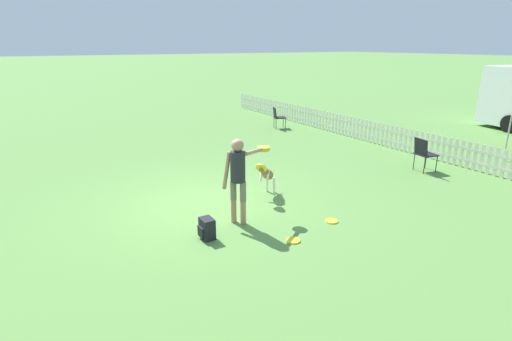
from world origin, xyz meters
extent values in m
plane|color=#5B8C42|center=(0.00, 0.00, 0.00)|extent=(240.00, 240.00, 0.00)
cylinder|color=tan|center=(1.06, 0.10, 0.23)|extent=(0.11, 0.11, 0.47)
cylinder|color=#7A705B|center=(1.06, 0.10, 0.66)|extent=(0.12, 0.12, 0.38)
cylinder|color=tan|center=(1.22, 0.22, 0.23)|extent=(0.11, 0.11, 0.47)
cylinder|color=#7A705B|center=(1.22, 0.22, 0.66)|extent=(0.12, 0.12, 0.38)
cylinder|color=#26262D|center=(1.14, 0.16, 1.14)|extent=(0.39, 0.39, 0.58)
sphere|color=tan|center=(1.14, 0.16, 1.55)|extent=(0.23, 0.23, 0.23)
cylinder|color=tan|center=(1.01, -0.01, 1.06)|extent=(0.09, 0.21, 0.71)
cylinder|color=tan|center=(1.09, 0.56, 1.37)|extent=(0.43, 0.65, 0.14)
cylinder|color=yellow|center=(0.91, 0.86, 1.31)|extent=(0.25, 0.25, 0.02)
cylinder|color=yellow|center=(0.91, 0.86, 1.34)|extent=(0.25, 0.25, 0.02)
cylinder|color=yellow|center=(0.91, 0.86, 1.36)|extent=(0.25, 0.25, 0.02)
ellipsoid|color=olive|center=(0.19, 1.42, 0.52)|extent=(0.55, 0.62, 0.49)
ellipsoid|color=white|center=(0.19, 1.42, 0.47)|extent=(0.29, 0.32, 0.24)
sphere|color=olive|center=(0.37, 1.17, 0.72)|extent=(0.16, 0.16, 0.16)
cone|color=olive|center=(0.41, 1.12, 0.76)|extent=(0.15, 0.16, 0.13)
cylinder|color=yellow|center=(0.41, 1.12, 0.76)|extent=(0.30, 0.28, 0.22)
cone|color=olive|center=(0.40, 1.22, 0.78)|extent=(0.05, 0.05, 0.07)
cone|color=olive|center=(0.32, 1.16, 0.78)|extent=(0.05, 0.05, 0.07)
cylinder|color=white|center=(0.11, 1.66, 0.18)|extent=(0.06, 0.06, 0.36)
cylinder|color=white|center=(-0.02, 1.56, 0.18)|extent=(0.06, 0.06, 0.36)
cylinder|color=white|center=(0.35, 1.34, 0.52)|extent=(0.15, 0.17, 0.29)
cylinder|color=white|center=(0.22, 1.24, 0.52)|extent=(0.15, 0.17, 0.29)
cone|color=olive|center=(-0.03, 1.71, 0.40)|extent=(0.21, 0.25, 0.19)
cylinder|color=yellow|center=(2.29, 0.62, 0.01)|extent=(0.25, 0.25, 0.02)
cylinder|color=yellow|center=(2.03, 1.74, 0.01)|extent=(0.25, 0.25, 0.02)
cube|color=black|center=(1.41, -0.63, 0.19)|extent=(0.29, 0.21, 0.38)
cube|color=black|center=(1.41, -0.75, 0.15)|extent=(0.21, 0.04, 0.19)
cube|color=silver|center=(0.00, 7.27, 0.23)|extent=(23.06, 0.04, 0.06)
cube|color=silver|center=(0.00, 7.27, 0.55)|extent=(23.06, 0.04, 0.06)
cube|color=silver|center=(-11.43, 7.27, 0.38)|extent=(0.09, 0.02, 0.77)
cube|color=silver|center=(-11.24, 7.27, 0.38)|extent=(0.09, 0.02, 0.77)
cube|color=silver|center=(-11.05, 7.27, 0.38)|extent=(0.09, 0.02, 0.77)
cube|color=silver|center=(-10.86, 7.27, 0.38)|extent=(0.09, 0.02, 0.77)
cube|color=silver|center=(-10.67, 7.27, 0.38)|extent=(0.09, 0.02, 0.77)
cube|color=silver|center=(-10.48, 7.27, 0.38)|extent=(0.09, 0.02, 0.77)
cube|color=silver|center=(-10.29, 7.27, 0.38)|extent=(0.09, 0.02, 0.77)
cube|color=silver|center=(-10.10, 7.27, 0.38)|extent=(0.09, 0.02, 0.77)
cube|color=silver|center=(-9.91, 7.27, 0.38)|extent=(0.09, 0.02, 0.77)
cube|color=silver|center=(-9.72, 7.27, 0.38)|extent=(0.09, 0.02, 0.77)
cube|color=silver|center=(-9.53, 7.27, 0.38)|extent=(0.09, 0.02, 0.77)
cube|color=silver|center=(-9.34, 7.27, 0.38)|extent=(0.09, 0.02, 0.77)
cube|color=silver|center=(-9.15, 7.27, 0.38)|extent=(0.09, 0.02, 0.77)
cube|color=silver|center=(-8.96, 7.27, 0.38)|extent=(0.09, 0.02, 0.77)
cube|color=silver|center=(-8.77, 7.27, 0.38)|extent=(0.09, 0.02, 0.77)
cube|color=silver|center=(-8.58, 7.27, 0.38)|extent=(0.09, 0.02, 0.77)
cube|color=silver|center=(-8.38, 7.27, 0.38)|extent=(0.09, 0.02, 0.77)
cube|color=silver|center=(-8.19, 7.27, 0.38)|extent=(0.09, 0.02, 0.77)
cube|color=silver|center=(-8.00, 7.27, 0.38)|extent=(0.09, 0.02, 0.77)
cube|color=silver|center=(-7.81, 7.27, 0.38)|extent=(0.09, 0.02, 0.77)
cube|color=silver|center=(-7.62, 7.27, 0.38)|extent=(0.09, 0.02, 0.77)
cube|color=silver|center=(-7.43, 7.27, 0.38)|extent=(0.09, 0.02, 0.77)
cube|color=silver|center=(-7.24, 7.27, 0.38)|extent=(0.09, 0.02, 0.77)
cube|color=silver|center=(-7.05, 7.27, 0.38)|extent=(0.09, 0.02, 0.77)
cube|color=silver|center=(-6.86, 7.27, 0.38)|extent=(0.09, 0.02, 0.77)
cube|color=silver|center=(-6.67, 7.27, 0.38)|extent=(0.09, 0.02, 0.77)
cube|color=silver|center=(-6.48, 7.27, 0.38)|extent=(0.09, 0.02, 0.77)
cube|color=silver|center=(-6.29, 7.27, 0.38)|extent=(0.09, 0.02, 0.77)
cube|color=silver|center=(-6.10, 7.27, 0.38)|extent=(0.09, 0.02, 0.77)
cube|color=silver|center=(-5.91, 7.27, 0.38)|extent=(0.09, 0.02, 0.77)
cube|color=silver|center=(-5.72, 7.27, 0.38)|extent=(0.09, 0.02, 0.77)
cube|color=silver|center=(-5.53, 7.27, 0.38)|extent=(0.09, 0.02, 0.77)
cube|color=silver|center=(-5.34, 7.27, 0.38)|extent=(0.09, 0.02, 0.77)
cube|color=silver|center=(-5.15, 7.27, 0.38)|extent=(0.09, 0.02, 0.77)
cube|color=silver|center=(-4.95, 7.27, 0.38)|extent=(0.09, 0.02, 0.77)
cube|color=silver|center=(-4.76, 7.27, 0.38)|extent=(0.09, 0.02, 0.77)
cube|color=silver|center=(-4.57, 7.27, 0.38)|extent=(0.09, 0.02, 0.77)
cube|color=silver|center=(-4.38, 7.27, 0.38)|extent=(0.09, 0.02, 0.77)
cube|color=silver|center=(-4.19, 7.27, 0.38)|extent=(0.09, 0.02, 0.77)
cube|color=silver|center=(-4.00, 7.27, 0.38)|extent=(0.09, 0.02, 0.77)
cube|color=silver|center=(-3.81, 7.27, 0.38)|extent=(0.09, 0.02, 0.77)
cube|color=silver|center=(-3.62, 7.27, 0.38)|extent=(0.09, 0.02, 0.77)
cube|color=silver|center=(-3.43, 7.27, 0.38)|extent=(0.09, 0.02, 0.77)
cube|color=silver|center=(-3.24, 7.27, 0.38)|extent=(0.09, 0.02, 0.77)
cube|color=silver|center=(-3.05, 7.27, 0.38)|extent=(0.09, 0.02, 0.77)
cube|color=silver|center=(-2.86, 7.27, 0.38)|extent=(0.09, 0.02, 0.77)
cube|color=silver|center=(-2.67, 7.27, 0.38)|extent=(0.09, 0.02, 0.77)
cube|color=silver|center=(-2.48, 7.27, 0.38)|extent=(0.09, 0.02, 0.77)
cube|color=silver|center=(-2.29, 7.27, 0.38)|extent=(0.09, 0.02, 0.77)
cube|color=silver|center=(-2.10, 7.27, 0.38)|extent=(0.09, 0.02, 0.77)
cube|color=silver|center=(-1.91, 7.27, 0.38)|extent=(0.09, 0.02, 0.77)
cube|color=silver|center=(-1.72, 7.27, 0.38)|extent=(0.09, 0.02, 0.77)
cube|color=silver|center=(-1.52, 7.27, 0.38)|extent=(0.09, 0.02, 0.77)
cube|color=silver|center=(-1.33, 7.27, 0.38)|extent=(0.09, 0.02, 0.77)
cube|color=silver|center=(-1.14, 7.27, 0.38)|extent=(0.09, 0.02, 0.77)
cube|color=silver|center=(-0.95, 7.27, 0.38)|extent=(0.09, 0.02, 0.77)
cube|color=silver|center=(-0.76, 7.27, 0.38)|extent=(0.09, 0.02, 0.77)
cube|color=silver|center=(-0.57, 7.27, 0.38)|extent=(0.09, 0.02, 0.77)
cube|color=silver|center=(-0.38, 7.27, 0.38)|extent=(0.09, 0.02, 0.77)
cube|color=silver|center=(-0.19, 7.27, 0.38)|extent=(0.09, 0.02, 0.77)
cube|color=silver|center=(0.00, 7.27, 0.38)|extent=(0.09, 0.02, 0.77)
cube|color=silver|center=(0.19, 7.27, 0.38)|extent=(0.09, 0.02, 0.77)
cube|color=silver|center=(0.38, 7.27, 0.38)|extent=(0.09, 0.02, 0.77)
cube|color=silver|center=(0.57, 7.27, 0.38)|extent=(0.09, 0.02, 0.77)
cube|color=silver|center=(0.76, 7.27, 0.38)|extent=(0.09, 0.02, 0.77)
cube|color=silver|center=(0.95, 7.27, 0.38)|extent=(0.09, 0.02, 0.77)
cube|color=silver|center=(1.14, 7.27, 0.38)|extent=(0.09, 0.02, 0.77)
cube|color=silver|center=(1.33, 7.27, 0.38)|extent=(0.09, 0.02, 0.77)
cube|color=silver|center=(1.52, 7.27, 0.38)|extent=(0.09, 0.02, 0.77)
cube|color=silver|center=(1.72, 7.27, 0.38)|extent=(0.09, 0.02, 0.77)
cube|color=silver|center=(1.91, 7.27, 0.38)|extent=(0.09, 0.02, 0.77)
cube|color=silver|center=(2.10, 7.27, 0.38)|extent=(0.09, 0.02, 0.77)
cube|color=silver|center=(2.29, 7.27, 0.38)|extent=(0.09, 0.02, 0.77)
cube|color=silver|center=(2.48, 7.27, 0.38)|extent=(0.09, 0.02, 0.77)
cylinder|color=#333338|center=(-5.66, 6.06, 0.22)|extent=(0.02, 0.02, 0.44)
cylinder|color=#333338|center=(-6.03, 6.21, 0.22)|extent=(0.02, 0.02, 0.44)
cylinder|color=#333338|center=(-5.81, 5.70, 0.22)|extent=(0.02, 0.02, 0.44)
cylinder|color=#333338|center=(-6.17, 5.84, 0.22)|extent=(0.02, 0.02, 0.44)
cube|color=black|center=(-5.92, 5.95, 0.44)|extent=(0.60, 0.60, 0.03)
cube|color=black|center=(-5.99, 5.76, 0.65)|extent=(0.46, 0.25, 0.42)
cylinder|color=#333338|center=(1.11, 6.23, 0.24)|extent=(0.02, 0.02, 0.47)
cylinder|color=#333338|center=(0.72, 6.31, 0.24)|extent=(0.02, 0.02, 0.47)
cylinder|color=#333338|center=(1.03, 5.84, 0.24)|extent=(0.02, 0.02, 0.47)
cylinder|color=#333338|center=(0.63, 5.92, 0.24)|extent=(0.02, 0.02, 0.47)
cube|color=black|center=(0.87, 6.07, 0.47)|extent=(0.56, 0.56, 0.03)
cube|color=black|center=(0.83, 5.87, 0.69)|extent=(0.48, 0.19, 0.45)
cylinder|color=#B2B2B2|center=(1.44, 8.94, 1.06)|extent=(0.04, 0.04, 2.13)
cylinder|color=black|center=(-0.62, 13.11, 0.34)|extent=(0.70, 0.29, 0.68)
camera|label=1|loc=(7.35, -3.21, 3.32)|focal=28.00mm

